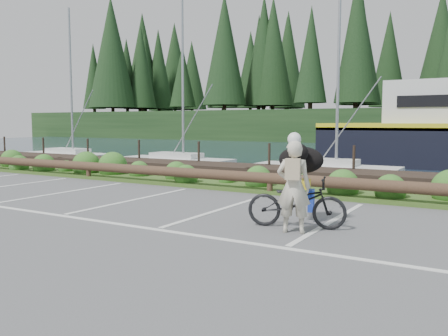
# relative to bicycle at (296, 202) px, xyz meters

# --- Properties ---
(ground) EXTENTS (72.00, 72.00, 0.00)m
(ground) POSITION_rel_bicycle_xyz_m (-2.19, -1.09, -0.49)
(ground) COLOR #4F5052
(vegetation_strip) EXTENTS (34.00, 1.60, 0.10)m
(vegetation_strip) POSITION_rel_bicycle_xyz_m (-2.19, 4.21, -0.44)
(vegetation_strip) COLOR #3D5B21
(vegetation_strip) RESTS_ON ground
(log_rail) EXTENTS (32.00, 0.30, 0.60)m
(log_rail) POSITION_rel_bicycle_xyz_m (-2.19, 3.51, -0.49)
(log_rail) COLOR #443021
(log_rail) RESTS_ON ground
(bicycle) EXTENTS (1.96, 1.10, 0.98)m
(bicycle) POSITION_rel_bicycle_xyz_m (0.00, 0.00, 0.00)
(bicycle) COLOR black
(bicycle) RESTS_ON ground
(cyclist) EXTENTS (0.69, 0.54, 1.68)m
(cyclist) POSITION_rel_bicycle_xyz_m (0.11, -0.42, 0.35)
(cyclist) COLOR beige
(cyclist) RESTS_ON ground
(dog) EXTENTS (0.68, 1.02, 0.54)m
(dog) POSITION_rel_bicycle_xyz_m (-0.15, 0.58, 0.76)
(dog) COLOR black
(dog) RESTS_ON bicycle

